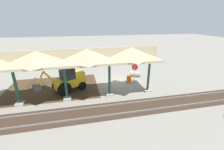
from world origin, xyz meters
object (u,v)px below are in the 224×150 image
object	(u,v)px
backhoe	(68,80)
concrete_pipe	(135,74)
traffic_barrel	(129,79)
stop_sign	(135,69)

from	to	relation	value
backhoe	concrete_pipe	distance (m)	9.03
concrete_pipe	traffic_barrel	size ratio (longest dim) A/B	1.69
stop_sign	backhoe	xyz separation A→B (m)	(7.87, 1.13, -0.32)
traffic_barrel	backhoe	bearing A→B (deg)	6.59
stop_sign	concrete_pipe	world-z (taller)	stop_sign
stop_sign	concrete_pipe	distance (m)	2.07
stop_sign	concrete_pipe	xyz separation A→B (m)	(-0.72, -1.51, -1.21)
backhoe	concrete_pipe	bearing A→B (deg)	-162.91
stop_sign	traffic_barrel	distance (m)	1.43
backhoe	traffic_barrel	world-z (taller)	backhoe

